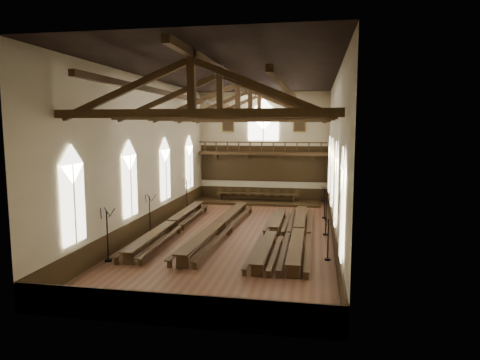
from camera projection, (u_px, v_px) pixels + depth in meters
The scene contains 21 objects.
ground at pixel (238, 234), 27.48m from camera, with size 26.00×26.00×0.00m, color brown.
room_walls at pixel (238, 133), 26.68m from camera, with size 26.00×26.00×26.00m.
wainscot_band at pixel (238, 225), 27.41m from camera, with size 12.00×26.00×1.20m.
side_windows at pixel (238, 176), 27.02m from camera, with size 11.85×19.80×4.50m.
end_window at pixel (263, 123), 39.18m from camera, with size 2.80×0.12×3.80m.
minstrels_gallery at pixel (263, 159), 39.36m from camera, with size 11.80×1.24×3.70m.
portraits at pixel (263, 124), 39.19m from camera, with size 7.75×0.09×1.45m.
roof_trusses at pixel (238, 105), 26.45m from camera, with size 11.70×25.70×2.80m.
refectory_row_a at pixel (171, 224), 28.03m from camera, with size 1.67×14.47×0.75m.
refectory_row_b at pixel (220, 225), 27.56m from camera, with size 1.86×14.80×0.79m.
refectory_row_c at pixel (273, 232), 26.03m from camera, with size 1.43×13.75×0.68m.
refectory_row_d at pixel (299, 231), 26.09m from camera, with size 1.55×14.42×0.75m.
dais at pixel (256, 202), 38.67m from camera, with size 11.40×3.15×0.21m, color black.
high_table at pixel (257, 194), 38.59m from camera, with size 7.24×0.93×0.68m.
high_chairs at pixel (258, 194), 39.29m from camera, with size 7.64×0.44×0.95m.
candelabrum_left_near at pixel (108, 245), 21.84m from camera, with size 0.79×0.85×2.80m.
candelabrum_left_mid at pixel (150, 222), 27.37m from camera, with size 0.69×0.80×2.60m.
candelabrum_left_far at pixel (187, 201), 35.12m from camera, with size 0.72×0.82×2.68m.
candelabrum_right_near at pixel (328, 247), 22.05m from camera, with size 0.66×0.70×2.31m.
candelabrum_right_mid at pixel (326, 223), 27.16m from camera, with size 0.75×0.70×2.47m.
candelabrum_right_far at pixel (324, 208), 32.10m from camera, with size 0.73×0.74×2.49m.
Camera 1 is at (4.85, -26.39, 6.90)m, focal length 32.00 mm.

